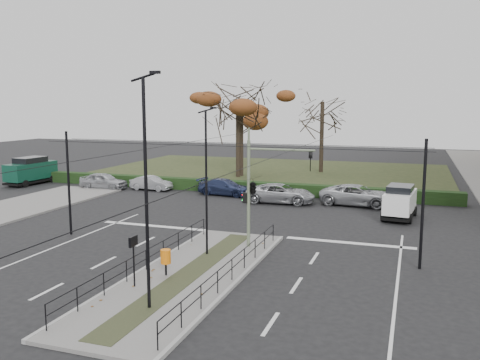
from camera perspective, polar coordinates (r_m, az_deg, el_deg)
The scene contains 21 objects.
ground at distance 24.99m, azimuth -3.33°, elevation -9.00°, with size 140.00×140.00×0.00m, color black.
median_island at distance 22.79m, azimuth -5.76°, elevation -10.60°, with size 4.40×15.00×0.14m, color slate.
park at distance 56.59m, azimuth 3.35°, elevation 0.91°, with size 38.00×26.00×0.10m, color #263018.
hedge at distance 43.90m, azimuth -1.37°, elevation -0.69°, with size 38.00×1.00×1.00m, color black.
median_railing at distance 22.42m, azimuth -5.90°, elevation -8.48°, with size 4.14×13.24×0.92m.
catenary at distance 25.66m, azimuth -2.02°, elevation -0.67°, with size 20.00×34.00×6.00m.
traffic_light at distance 26.06m, azimuth 1.65°, elevation -0.64°, with size 3.77×2.16×5.55m.
litter_bin at distance 22.47m, azimuth -8.34°, elevation -8.55°, with size 0.45×0.45×1.14m.
info_panel at distance 21.12m, azimuth -11.90°, elevation -7.38°, with size 0.12×0.55×2.11m.
streetlamp_median_near at distance 18.22m, azimuth -10.44°, elevation -1.28°, with size 0.71×0.14×8.49m.
streetlamp_median_far at distance 24.72m, azimuth -3.77°, elevation -0.09°, with size 0.61×0.12×7.25m.
parked_car_first at distance 46.99m, azimuth -15.07°, elevation -0.08°, with size 1.74×4.32×1.47m, color #9FA0A6.
parked_car_second at distance 45.45m, azimuth -9.93°, elevation -0.34°, with size 1.31×3.77×1.24m, color #9FA0A6.
parked_car_third at distance 42.31m, azimuth -1.70°, elevation -0.80°, with size 1.88×4.63×1.34m, color #212B4E.
parked_car_fourth at distance 39.10m, azimuth 4.60°, elevation -1.51°, with size 2.43×5.26×1.46m, color #9FA0A6.
white_van at distance 35.20m, azimuth 17.51°, elevation -2.28°, with size 2.24×4.23×2.23m.
green_van at distance 51.95m, azimuth -22.42°, elevation 1.03°, with size 2.35×5.28×2.57m.
rust_tree at distance 52.76m, azimuth 0.14°, elevation 9.15°, with size 8.57×8.57×10.54m.
bare_tree_center at distance 56.46m, azimuth 9.24°, elevation 8.10°, with size 5.94×5.94×10.23m.
bare_tree_near at distance 51.87m, azimuth -0.23°, elevation 8.35°, with size 6.30×6.30×10.43m.
parked_car_fifth at distance 39.00m, azimuth 13.07°, elevation -1.68°, with size 2.55×5.53×1.54m, color #9FA0A6.
Camera 1 is at (9.10, -22.03, 7.51)m, focal length 38.00 mm.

